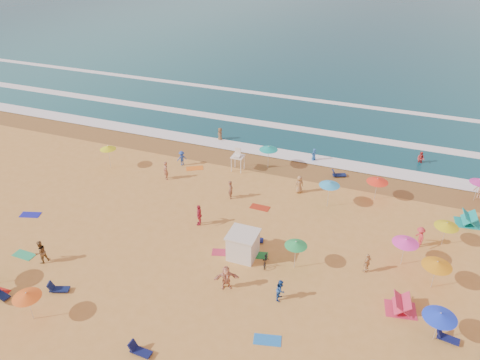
% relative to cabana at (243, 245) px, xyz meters
% --- Properties ---
extents(ground, '(220.00, 220.00, 0.00)m').
position_rel_cabana_xyz_m(ground, '(-0.52, 2.24, -1.00)').
color(ground, gold).
rests_on(ground, ground).
extents(ocean, '(220.00, 140.00, 0.18)m').
position_rel_cabana_xyz_m(ocean, '(-0.52, 86.24, -1.00)').
color(ocean, '#0C4756').
rests_on(ocean, ground).
extents(wet_sand, '(220.00, 220.00, 0.00)m').
position_rel_cabana_xyz_m(wet_sand, '(-0.52, 14.74, -0.99)').
color(wet_sand, olive).
rests_on(wet_sand, ground).
extents(surf_foam, '(200.00, 18.70, 0.05)m').
position_rel_cabana_xyz_m(surf_foam, '(-0.52, 23.56, -0.90)').
color(surf_foam, white).
rests_on(surf_foam, ground).
extents(cabana, '(2.00, 2.00, 2.00)m').
position_rel_cabana_xyz_m(cabana, '(0.00, 0.00, 0.00)').
color(cabana, silver).
rests_on(cabana, ground).
extents(cabana_roof, '(2.20, 2.20, 0.12)m').
position_rel_cabana_xyz_m(cabana_roof, '(0.00, 0.00, 1.06)').
color(cabana_roof, silver).
rests_on(cabana_roof, cabana).
extents(bicycle, '(0.88, 1.71, 0.86)m').
position_rel_cabana_xyz_m(bicycle, '(1.90, -0.30, -0.57)').
color(bicycle, black).
rests_on(bicycle, ground).
extents(lifeguard_stand, '(1.20, 1.20, 2.10)m').
position_rel_cabana_xyz_m(lifeguard_stand, '(-5.14, 12.41, 0.05)').
color(lifeguard_stand, white).
rests_on(lifeguard_stand, ground).
extents(beach_umbrellas, '(49.00, 27.43, 0.83)m').
position_rel_cabana_xyz_m(beach_umbrellas, '(4.95, 1.97, 1.09)').
color(beach_umbrellas, '#FF331A').
rests_on(beach_umbrellas, ground).
extents(loungers, '(47.11, 26.18, 0.34)m').
position_rel_cabana_xyz_m(loungers, '(5.19, -1.86, -0.83)').
color(loungers, '#0E1949').
rests_on(loungers, ground).
extents(towels, '(47.46, 22.86, 0.03)m').
position_rel_cabana_xyz_m(towels, '(-0.81, 0.37, -0.98)').
color(towels, red).
rests_on(towels, ground).
extents(popup_tents, '(6.76, 14.00, 1.20)m').
position_rel_cabana_xyz_m(popup_tents, '(13.93, 4.57, -0.40)').
color(popup_tents, '#D93054').
rests_on(popup_tents, ground).
extents(beachgoers, '(47.80, 27.22, 2.14)m').
position_rel_cabana_xyz_m(beachgoers, '(1.58, 6.49, -0.16)').
color(beachgoers, brown).
rests_on(beachgoers, ground).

